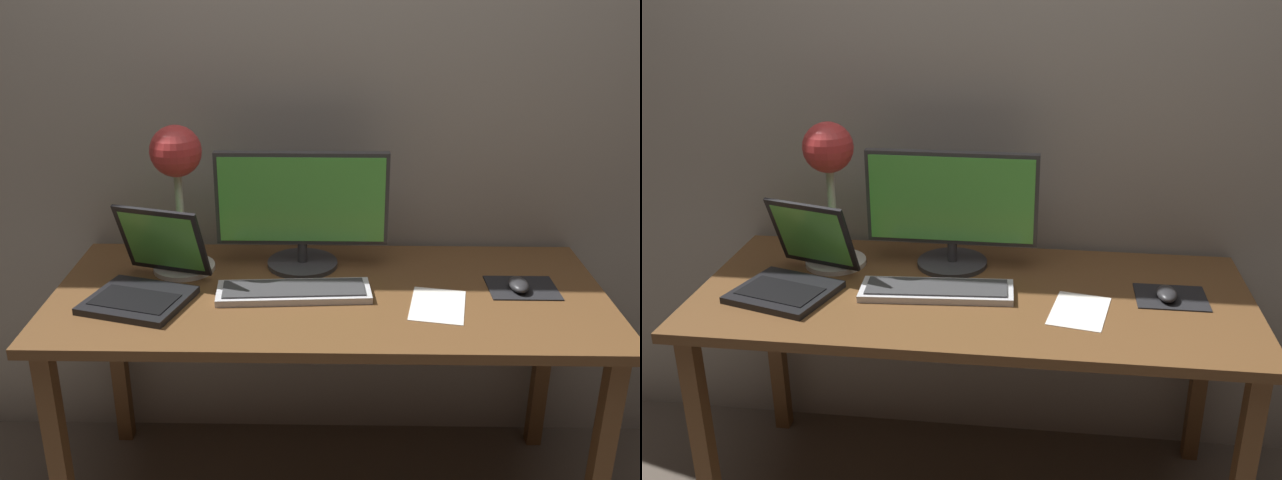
{
  "view_description": "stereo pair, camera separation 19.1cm",
  "coord_description": "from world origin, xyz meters",
  "views": [
    {
      "loc": [
        0.01,
        -1.9,
        1.67
      ],
      "look_at": [
        -0.03,
        -0.05,
        0.92
      ],
      "focal_mm": 40.75,
      "sensor_mm": 36.0,
      "label": 1
    },
    {
      "loc": [
        0.2,
        -1.89,
        1.67
      ],
      "look_at": [
        -0.03,
        -0.05,
        0.92
      ],
      "focal_mm": 40.75,
      "sensor_mm": 36.0,
      "label": 2
    }
  ],
  "objects": [
    {
      "name": "back_wall",
      "position": [
        0.0,
        0.4,
        1.3
      ],
      "size": [
        4.8,
        0.06,
        2.6
      ],
      "primitive_type": "cube",
      "color": "#9E998E",
      "rests_on": "ground"
    },
    {
      "name": "desk",
      "position": [
        0.0,
        0.0,
        0.66
      ],
      "size": [
        1.6,
        0.7,
        0.74
      ],
      "color": "brown",
      "rests_on": "ground"
    },
    {
      "name": "monitor",
      "position": [
        -0.08,
        0.18,
        0.93
      ],
      "size": [
        0.52,
        0.22,
        0.37
      ],
      "color": "#38383A",
      "rests_on": "desk"
    },
    {
      "name": "keyboard_main",
      "position": [
        -0.1,
        -0.03,
        0.75
      ],
      "size": [
        0.45,
        0.17,
        0.03
      ],
      "color": "silver",
      "rests_on": "desk"
    },
    {
      "name": "laptop",
      "position": [
        -0.51,
        -0.02,
        0.81
      ],
      "size": [
        0.35,
        0.38,
        0.24
      ],
      "color": "black",
      "rests_on": "desk"
    },
    {
      "name": "desk_lamp",
      "position": [
        -0.45,
        0.14,
        1.06
      ],
      "size": [
        0.19,
        0.19,
        0.45
      ],
      "color": "beige",
      "rests_on": "desk"
    },
    {
      "name": "mousepad",
      "position": [
        0.57,
        0.03,
        0.74
      ],
      "size": [
        0.2,
        0.16,
        0.0
      ],
      "primitive_type": "cube",
      "color": "black",
      "rests_on": "desk"
    },
    {
      "name": "mouse",
      "position": [
        0.55,
        0.01,
        0.76
      ],
      "size": [
        0.06,
        0.1,
        0.03
      ],
      "primitive_type": "ellipsoid",
      "color": "#28282B",
      "rests_on": "mousepad"
    },
    {
      "name": "paper_sheet_near_mouse",
      "position": [
        0.3,
        -0.09,
        0.74
      ],
      "size": [
        0.19,
        0.23,
        0.0
      ],
      "primitive_type": "cube",
      "rotation": [
        0.0,
        0.0,
        -0.19
      ],
      "color": "white",
      "rests_on": "desk"
    }
  ]
}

